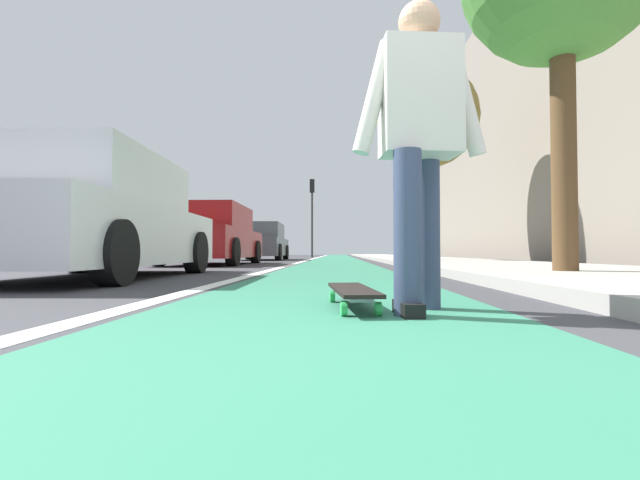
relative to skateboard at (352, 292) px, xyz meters
name	(u,v)px	position (x,y,z in m)	size (l,w,h in m)	color
ground_plane	(335,265)	(8.58, 0.14, -0.09)	(80.00, 80.00, 0.00)	#38383D
bike_lane_paint	(337,258)	(22.58, 0.14, -0.09)	(56.00, 1.91, 0.00)	#2D7256
lane_stripe_white	(314,259)	(18.58, 1.25, -0.09)	(52.00, 0.16, 0.01)	silver
sidewalk_curb	(406,258)	(16.58, -2.84, -0.04)	(52.00, 3.20, 0.11)	#9E9B93
building_facade	(454,170)	(20.58, -5.97, 4.51)	(40.00, 1.20, 9.21)	gray
skateboard	(352,292)	(0.00, 0.00, 0.00)	(0.86, 0.29, 0.11)	green
skater_person	(419,133)	(-0.15, -0.35, 0.84)	(0.48, 0.72, 1.64)	#384260
parked_car_near	(92,220)	(2.72, 3.06, 0.61)	(4.20, 2.08, 1.47)	silver
parked_car_mid	(213,236)	(8.54, 3.25, 0.62)	(4.50, 1.91, 1.48)	maroon
parked_car_far	(262,242)	(15.23, 3.15, 0.61)	(4.54, 1.92, 1.47)	#4C5156
traffic_light	(312,204)	(24.09, 1.65, 3.15)	(0.33, 0.28, 4.74)	#2D2D2D
street_tree_mid	(427,118)	(9.96, -2.44, 4.01)	(2.86, 2.86, 5.55)	brown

